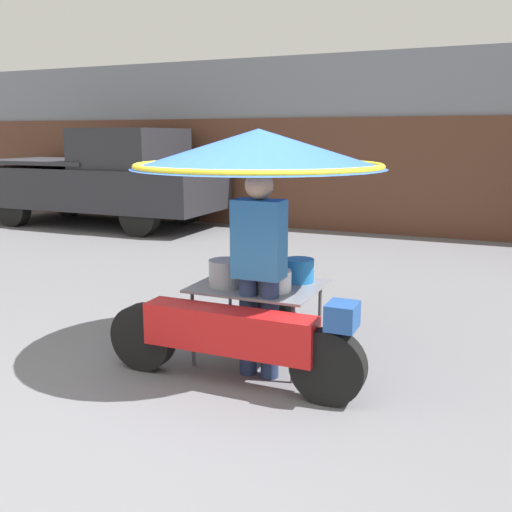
% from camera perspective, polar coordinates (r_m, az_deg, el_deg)
% --- Properties ---
extents(ground_plane, '(36.00, 36.00, 0.00)m').
position_cam_1_polar(ground_plane, '(4.05, -7.79, -15.23)').
color(ground_plane, slate).
extents(shopfront_building, '(28.00, 2.06, 3.35)m').
position_cam_1_polar(shopfront_building, '(11.96, 14.27, 10.77)').
color(shopfront_building, gray).
rests_on(shopfront_building, ground).
extents(vendor_motorcycle_cart, '(2.06, 2.01, 1.90)m').
position_cam_1_polar(vendor_motorcycle_cart, '(4.48, 0.02, 7.66)').
color(vendor_motorcycle_cart, black).
rests_on(vendor_motorcycle_cart, ground).
extents(vendor_person, '(0.38, 0.22, 1.59)m').
position_cam_1_polar(vendor_person, '(4.30, 0.30, -0.83)').
color(vendor_person, navy).
rests_on(vendor_person, ground).
extents(pickup_truck, '(5.16, 1.96, 1.98)m').
position_cam_1_polar(pickup_truck, '(12.21, -14.96, 7.43)').
color(pickup_truck, black).
rests_on(pickup_truck, ground).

